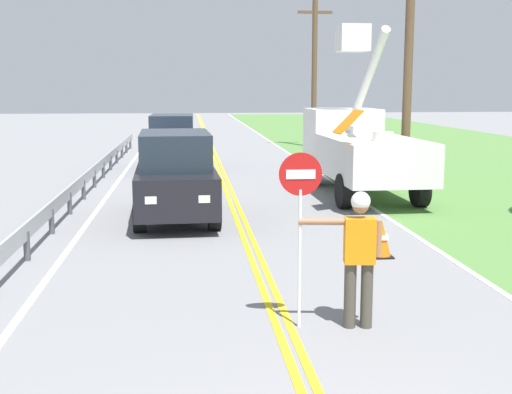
{
  "coord_description": "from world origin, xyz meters",
  "views": [
    {
      "loc": [
        -1.23,
        -3.44,
        3.15
      ],
      "look_at": [
        -0.02,
        8.39,
        1.2
      ],
      "focal_mm": 47.0,
      "sensor_mm": 36.0,
      "label": 1
    }
  ],
  "objects_px": {
    "flagger_worker": "(359,251)",
    "utility_bucket_truck": "(358,146)",
    "utility_pole_near": "(409,48)",
    "traffic_cone_lead": "(382,239)",
    "stop_sign_paddle": "(300,200)",
    "oncoming_suv_second": "(172,141)",
    "utility_pole_mid": "(314,71)",
    "oncoming_suv_nearest": "(175,175)"
  },
  "relations": [
    {
      "from": "utility_bucket_truck",
      "to": "utility_pole_mid",
      "type": "distance_m",
      "value": 15.87
    },
    {
      "from": "stop_sign_paddle",
      "to": "oncoming_suv_second",
      "type": "height_order",
      "value": "stop_sign_paddle"
    },
    {
      "from": "flagger_worker",
      "to": "oncoming_suv_nearest",
      "type": "relative_size",
      "value": 0.39
    },
    {
      "from": "flagger_worker",
      "to": "oncoming_suv_second",
      "type": "distance_m",
      "value": 18.23
    },
    {
      "from": "flagger_worker",
      "to": "traffic_cone_lead",
      "type": "xyz_separation_m",
      "value": [
        1.39,
        3.6,
        -0.71
      ]
    },
    {
      "from": "utility_bucket_truck",
      "to": "flagger_worker",
      "type": "bearing_deg",
      "value": -104.24
    },
    {
      "from": "utility_pole_near",
      "to": "traffic_cone_lead",
      "type": "bearing_deg",
      "value": -110.67
    },
    {
      "from": "stop_sign_paddle",
      "to": "traffic_cone_lead",
      "type": "bearing_deg",
      "value": 58.49
    },
    {
      "from": "oncoming_suv_nearest",
      "to": "traffic_cone_lead",
      "type": "height_order",
      "value": "oncoming_suv_nearest"
    },
    {
      "from": "flagger_worker",
      "to": "utility_pole_near",
      "type": "distance_m",
      "value": 13.64
    },
    {
      "from": "utility_pole_near",
      "to": "traffic_cone_lead",
      "type": "distance_m",
      "value": 10.2
    },
    {
      "from": "flagger_worker",
      "to": "stop_sign_paddle",
      "type": "xyz_separation_m",
      "value": [
        -0.76,
        0.09,
        0.66
      ]
    },
    {
      "from": "utility_pole_near",
      "to": "utility_pole_mid",
      "type": "distance_m",
      "value": 14.49
    },
    {
      "from": "stop_sign_paddle",
      "to": "traffic_cone_lead",
      "type": "distance_m",
      "value": 4.34
    },
    {
      "from": "oncoming_suv_nearest",
      "to": "traffic_cone_lead",
      "type": "distance_m",
      "value": 5.72
    },
    {
      "from": "stop_sign_paddle",
      "to": "utility_bucket_truck",
      "type": "height_order",
      "value": "utility_bucket_truck"
    },
    {
      "from": "oncoming_suv_nearest",
      "to": "utility_pole_near",
      "type": "relative_size",
      "value": 0.56
    },
    {
      "from": "utility_bucket_truck",
      "to": "utility_pole_near",
      "type": "relative_size",
      "value": 0.82
    },
    {
      "from": "stop_sign_paddle",
      "to": "utility_pole_near",
      "type": "distance_m",
      "value": 13.7
    },
    {
      "from": "oncoming_suv_second",
      "to": "utility_pole_near",
      "type": "distance_m",
      "value": 9.94
    },
    {
      "from": "flagger_worker",
      "to": "utility_bucket_truck",
      "type": "height_order",
      "value": "utility_bucket_truck"
    },
    {
      "from": "oncoming_suv_nearest",
      "to": "utility_pole_near",
      "type": "height_order",
      "value": "utility_pole_near"
    },
    {
      "from": "utility_pole_mid",
      "to": "utility_pole_near",
      "type": "bearing_deg",
      "value": -89.08
    },
    {
      "from": "utility_pole_near",
      "to": "traffic_cone_lead",
      "type": "relative_size",
      "value": 11.94
    },
    {
      "from": "stop_sign_paddle",
      "to": "utility_bucket_truck",
      "type": "distance_m",
      "value": 11.76
    },
    {
      "from": "flagger_worker",
      "to": "oncoming_suv_second",
      "type": "bearing_deg",
      "value": 98.82
    },
    {
      "from": "oncoming_suv_nearest",
      "to": "utility_pole_near",
      "type": "bearing_deg",
      "value": 32.79
    },
    {
      "from": "utility_pole_mid",
      "to": "traffic_cone_lead",
      "type": "bearing_deg",
      "value": -97.54
    },
    {
      "from": "utility_pole_mid",
      "to": "traffic_cone_lead",
      "type": "distance_m",
      "value": 23.73
    },
    {
      "from": "stop_sign_paddle",
      "to": "traffic_cone_lead",
      "type": "xyz_separation_m",
      "value": [
        2.15,
        3.51,
        -1.37
      ]
    },
    {
      "from": "stop_sign_paddle",
      "to": "utility_pole_mid",
      "type": "distance_m",
      "value": 27.36
    },
    {
      "from": "oncoming_suv_second",
      "to": "utility_pole_mid",
      "type": "relative_size",
      "value": 0.61
    },
    {
      "from": "oncoming_suv_second",
      "to": "oncoming_suv_nearest",
      "type": "bearing_deg",
      "value": -88.39
    },
    {
      "from": "traffic_cone_lead",
      "to": "oncoming_suv_nearest",
      "type": "bearing_deg",
      "value": 133.35
    },
    {
      "from": "oncoming_suv_nearest",
      "to": "oncoming_suv_second",
      "type": "xyz_separation_m",
      "value": [
        -0.29,
        10.28,
        0.0
      ]
    },
    {
      "from": "utility_bucket_truck",
      "to": "oncoming_suv_second",
      "type": "bearing_deg",
      "value": 130.01
    },
    {
      "from": "utility_pole_mid",
      "to": "stop_sign_paddle",
      "type": "bearing_deg",
      "value": -101.05
    },
    {
      "from": "utility_bucket_truck",
      "to": "oncoming_suv_nearest",
      "type": "relative_size",
      "value": 1.47
    },
    {
      "from": "oncoming_suv_nearest",
      "to": "utility_pole_near",
      "type": "xyz_separation_m",
      "value": [
        7.2,
        4.64,
        3.3
      ]
    },
    {
      "from": "flagger_worker",
      "to": "oncoming_suv_second",
      "type": "xyz_separation_m",
      "value": [
        -2.8,
        18.02,
        0.01
      ]
    },
    {
      "from": "flagger_worker",
      "to": "utility_pole_near",
      "type": "xyz_separation_m",
      "value": [
        4.7,
        12.37,
        3.32
      ]
    },
    {
      "from": "flagger_worker",
      "to": "oncoming_suv_nearest",
      "type": "height_order",
      "value": "oncoming_suv_nearest"
    }
  ]
}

